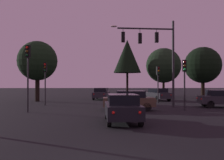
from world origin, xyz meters
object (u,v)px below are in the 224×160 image
object	(u,v)px
traffic_light_corner_right	(28,65)
tree_center_horizon	(127,56)
car_nearside_lane	(122,108)
tree_behind_sign	(203,65)
traffic_signal_mast_arm	(155,48)
traffic_light_corner_left	(185,74)
car_parked_lot	(101,93)
traffic_light_far_side	(45,75)
traffic_light_median	(158,77)
car_crossing_right	(222,98)
tree_right_cluster	(37,61)
tree_left_far	(163,66)
car_far_lane	(157,94)
car_crossing_left	(129,100)

from	to	relation	value
traffic_light_corner_right	tree_center_horizon	xyz separation A→B (m)	(9.03, 22.02, 3.07)
car_nearside_lane	tree_behind_sign	size ratio (longest dim) A/B	0.61
traffic_signal_mast_arm	tree_center_horizon	world-z (taller)	tree_center_horizon
traffic_light_corner_left	car_parked_lot	bearing A→B (deg)	116.25
traffic_light_far_side	tree_center_horizon	xyz separation A→B (m)	(9.19, 16.31, 3.59)
tree_center_horizon	traffic_light_far_side	bearing A→B (deg)	-119.40
traffic_light_corner_right	car_nearside_lane	size ratio (longest dim) A/B	1.17
traffic_light_median	tree_behind_sign	distance (m)	9.18
traffic_light_far_side	tree_behind_sign	world-z (taller)	tree_behind_sign
car_parked_lot	car_crossing_right	bearing A→B (deg)	-45.45
traffic_light_far_side	car_parked_lot	distance (m)	10.51
traffic_signal_mast_arm	traffic_light_far_side	bearing A→B (deg)	168.23
traffic_signal_mast_arm	tree_right_cluster	xyz separation A→B (m)	(-12.33, 7.46, -0.51)
traffic_light_corner_right	traffic_light_median	size ratio (longest dim) A/B	1.24
traffic_light_far_side	car_parked_lot	bearing A→B (deg)	59.92
tree_left_far	tree_center_horizon	xyz separation A→B (m)	(-6.06, -0.71, 1.43)
traffic_signal_mast_arm	traffic_light_corner_right	distance (m)	10.73
car_parked_lot	tree_center_horizon	distance (m)	10.16
car_nearside_lane	tree_right_cluster	world-z (taller)	tree_right_cluster
car_nearside_lane	car_far_lane	world-z (taller)	same
traffic_light_corner_right	car_far_lane	distance (m)	17.23
tree_behind_sign	car_far_lane	bearing A→B (deg)	-164.34
traffic_light_far_side	car_crossing_left	xyz separation A→B (m)	(7.61, -4.54, -2.11)
traffic_light_corner_left	traffic_light_corner_right	xyz separation A→B (m)	(-11.73, -0.98, 0.63)
traffic_light_far_side	traffic_light_corner_left	bearing A→B (deg)	-21.69
traffic_light_median	tree_left_far	world-z (taller)	tree_left_far
car_crossing_right	tree_behind_sign	xyz separation A→B (m)	(2.34, 10.36, 3.68)
traffic_signal_mast_arm	traffic_light_far_side	xyz separation A→B (m)	(-10.10, 2.11, -2.32)
car_crossing_left	tree_left_far	world-z (taller)	tree_left_far
traffic_signal_mast_arm	car_nearside_lane	xyz separation A→B (m)	(-3.40, -8.40, -4.43)
car_far_lane	car_parked_lot	distance (m)	7.32
traffic_light_far_side	tree_left_far	bearing A→B (deg)	48.14
traffic_light_corner_right	traffic_light_corner_left	bearing A→B (deg)	4.80
car_far_lane	traffic_light_corner_left	bearing A→B (deg)	-90.88
traffic_signal_mast_arm	traffic_light_corner_right	world-z (taller)	traffic_signal_mast_arm
traffic_light_corner_left	tree_behind_sign	bearing A→B (deg)	63.45
traffic_light_median	car_far_lane	size ratio (longest dim) A/B	0.85
traffic_signal_mast_arm	tree_center_horizon	bearing A→B (deg)	92.85
traffic_light_median	car_nearside_lane	world-z (taller)	traffic_light_median
tree_behind_sign	tree_center_horizon	distance (m)	12.39
car_parked_lot	tree_behind_sign	xyz separation A→B (m)	(13.20, -0.67, 3.68)
traffic_light_median	tree_left_far	distance (m)	15.13
traffic_light_corner_left	car_far_lane	bearing A→B (deg)	89.12
car_crossing_left	car_far_lane	bearing A→B (deg)	68.00
traffic_light_median	car_far_lane	distance (m)	4.43
car_parked_lot	tree_right_cluster	size ratio (longest dim) A/B	0.67
car_nearside_lane	car_parked_lot	bearing A→B (deg)	94.55
car_crossing_right	car_parked_lot	world-z (taller)	same
traffic_signal_mast_arm	traffic_light_corner_right	bearing A→B (deg)	-160.07
car_crossing_left	tree_behind_sign	distance (m)	17.10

